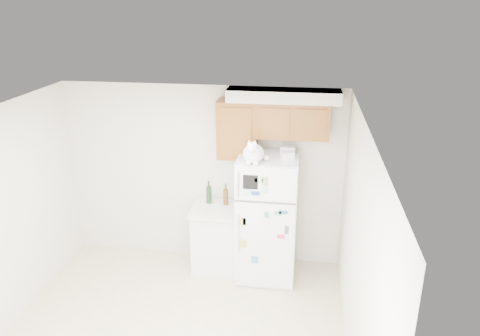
% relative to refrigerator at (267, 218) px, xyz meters
% --- Properties ---
extents(room_shell, '(3.84, 4.04, 2.52)m').
position_rel_refrigerator_xyz_m(room_shell, '(-0.80, -1.36, 0.82)').
color(room_shell, beige).
rests_on(room_shell, ground_plane).
extents(refrigerator, '(0.76, 0.78, 1.70)m').
position_rel_refrigerator_xyz_m(refrigerator, '(0.00, 0.00, 0.00)').
color(refrigerator, white).
rests_on(refrigerator, ground_plane).
extents(base_counter, '(0.64, 0.64, 0.92)m').
position_rel_refrigerator_xyz_m(base_counter, '(-0.69, 0.07, -0.39)').
color(base_counter, white).
rests_on(base_counter, ground_plane).
extents(cat, '(0.32, 0.46, 0.33)m').
position_rel_refrigerator_xyz_m(cat, '(-0.16, -0.24, 0.97)').
color(cat, white).
rests_on(cat, refrigerator).
extents(storage_box_back, '(0.19, 0.14, 0.10)m').
position_rel_refrigerator_xyz_m(storage_box_back, '(0.23, 0.14, 0.90)').
color(storage_box_back, white).
rests_on(storage_box_back, refrigerator).
extents(storage_box_front, '(0.18, 0.16, 0.09)m').
position_rel_refrigerator_xyz_m(storage_box_front, '(0.23, -0.05, 0.89)').
color(storage_box_front, white).
rests_on(storage_box_front, refrigerator).
extents(bottle_green, '(0.07, 0.07, 0.32)m').
position_rel_refrigerator_xyz_m(bottle_green, '(-0.81, 0.21, 0.23)').
color(bottle_green, '#19381E').
rests_on(bottle_green, base_counter).
extents(bottle_amber, '(0.07, 0.07, 0.30)m').
position_rel_refrigerator_xyz_m(bottle_amber, '(-0.58, 0.19, 0.22)').
color(bottle_amber, '#593814').
rests_on(bottle_amber, base_counter).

